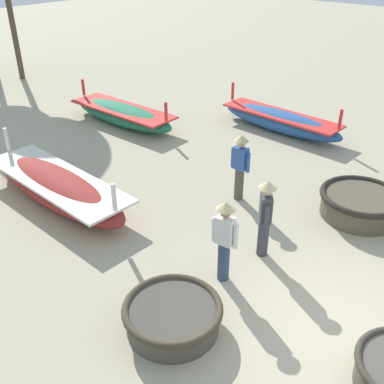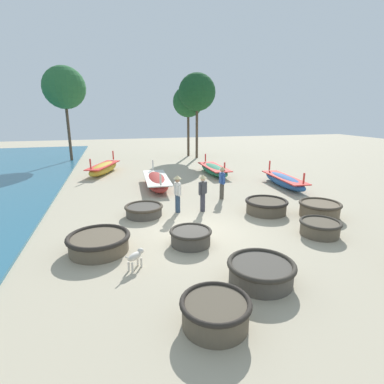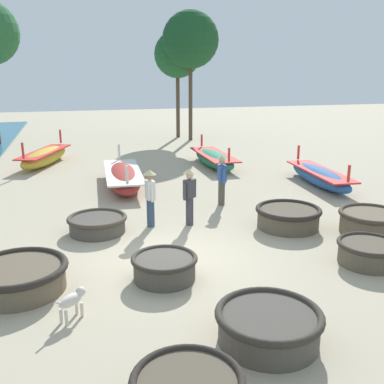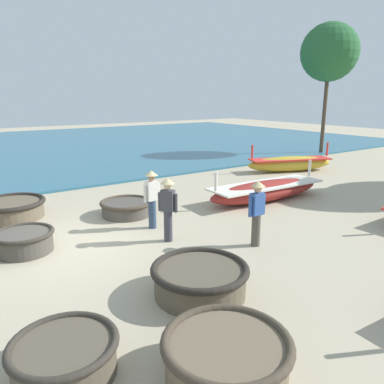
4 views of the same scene
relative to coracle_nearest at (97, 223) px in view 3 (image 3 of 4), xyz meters
name	(u,v)px [view 3 (image 3 of 4)]	position (x,y,z in m)	size (l,w,h in m)	color
ground_plane	(171,259)	(1.58, -2.31, -0.26)	(80.00, 80.00, 0.00)	tan
coracle_nearest	(97,223)	(0.00, 0.00, 0.00)	(1.64, 1.64, 0.47)	#4C473F
coracle_far_left	(369,252)	(5.97, -3.69, 0.03)	(1.47, 1.47, 0.53)	brown
coracle_weathered	(371,221)	(7.26, -1.96, 0.08)	(1.75, 1.75, 0.62)	brown
coracle_front_left	(18,276)	(-1.75, -3.03, 0.06)	(2.01, 2.01, 0.58)	brown
coracle_front_right	(288,216)	(5.28, -0.96, 0.06)	(1.86, 1.86, 0.59)	brown
coracle_far_right	(164,267)	(1.23, -3.26, 0.03)	(1.44, 1.44, 0.53)	#4C473F
coracle_center	(269,325)	(2.44, -5.96, 0.05)	(1.80, 1.80, 0.57)	#4C473F
long_boat_red_hull	(320,176)	(8.64, 3.11, 0.10)	(1.26, 4.48, 1.22)	#285693
long_boat_green_hull	(123,177)	(1.25, 4.90, 0.11)	(1.52, 4.91, 1.27)	maroon
long_boat_white_hull	(214,159)	(5.74, 7.54, 0.09)	(1.25, 4.40, 1.19)	#237551
long_boat_blue_hull	(45,157)	(-1.87, 9.75, 0.14)	(2.50, 4.49, 1.39)	gold
fisherman_standing_right	(222,177)	(4.13, 1.60, 0.70)	(0.36, 0.53, 1.67)	#4C473D
fisherman_hauling	(190,193)	(2.62, -0.04, 0.70)	(0.44, 0.38, 1.67)	#383842
fisherman_crouching	(150,194)	(1.51, 0.10, 0.70)	(0.36, 0.53, 1.67)	#2D425B
dog	(72,300)	(-0.68, -4.42, 0.11)	(0.55, 0.50, 0.55)	beige
tree_rightmost	(177,55)	(6.16, 16.75, 4.94)	(2.94, 2.94, 6.70)	#4C3D2D
tree_tall_back	(190,40)	(6.63, 15.30, 5.74)	(3.39, 3.39, 7.72)	#4C3D2D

